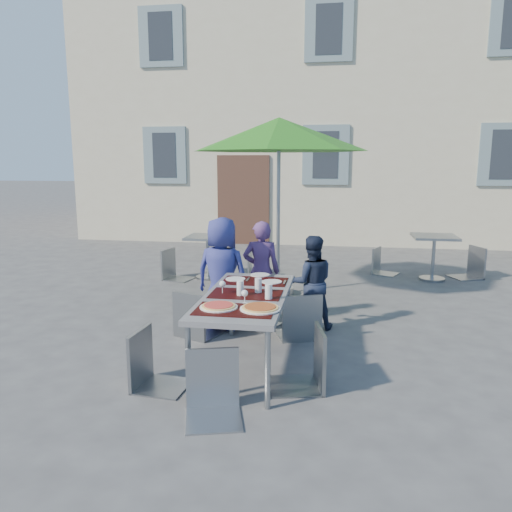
% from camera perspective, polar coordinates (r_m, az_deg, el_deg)
% --- Properties ---
extents(ground, '(90.00, 90.00, 0.00)m').
position_cam_1_polar(ground, '(5.17, 5.24, -12.62)').
color(ground, '#424245').
rests_on(ground, ground).
extents(building, '(13.60, 8.20, 11.10)m').
position_cam_1_polar(building, '(16.48, 8.58, 20.43)').
color(building, '#BAB195').
rests_on(building, ground).
extents(dining_table, '(0.80, 1.85, 0.76)m').
position_cam_1_polar(dining_table, '(4.98, -1.16, -4.99)').
color(dining_table, '#4B4B51').
rests_on(dining_table, ground).
extents(pizza_near_left, '(0.34, 0.34, 0.03)m').
position_cam_1_polar(pizza_near_left, '(4.51, -4.29, -5.74)').
color(pizza_near_left, white).
rests_on(pizza_near_left, dining_table).
extents(pizza_near_right, '(0.36, 0.36, 0.03)m').
position_cam_1_polar(pizza_near_right, '(4.45, 0.48, -5.95)').
color(pizza_near_right, white).
rests_on(pizza_near_right, dining_table).
extents(glassware, '(0.55, 0.47, 0.15)m').
position_cam_1_polar(glassware, '(4.87, -0.56, -3.74)').
color(glassware, silver).
rests_on(glassware, dining_table).
extents(place_settings, '(0.68, 0.53, 0.01)m').
position_cam_1_polar(place_settings, '(5.58, 0.00, -2.57)').
color(place_settings, white).
rests_on(place_settings, dining_table).
extents(child_0, '(0.75, 0.56, 1.39)m').
position_cam_1_polar(child_0, '(6.13, -3.91, -2.02)').
color(child_0, navy).
rests_on(child_0, ground).
extents(child_1, '(0.51, 0.36, 1.31)m').
position_cam_1_polar(child_1, '(6.42, 0.60, -1.78)').
color(child_1, '#57366E').
rests_on(child_1, ground).
extents(child_2, '(0.62, 0.43, 1.17)m').
position_cam_1_polar(child_2, '(6.18, 6.32, -3.02)').
color(child_2, '#1A2239').
rests_on(child_2, ground).
extents(chair_0, '(0.61, 0.61, 1.05)m').
position_cam_1_polar(chair_0, '(5.86, -7.09, -3.43)').
color(chair_0, gray).
rests_on(chair_0, ground).
extents(chair_1, '(0.56, 0.57, 0.97)m').
position_cam_1_polar(chair_1, '(6.14, -0.06, -3.17)').
color(chair_1, gray).
rests_on(chair_1, ground).
extents(chair_2, '(0.60, 0.60, 1.06)m').
position_cam_1_polar(chair_2, '(5.77, 5.09, -3.57)').
color(chair_2, gray).
rests_on(chair_2, ground).
extents(chair_3, '(0.49, 0.48, 1.01)m').
position_cam_1_polar(chair_3, '(4.65, -12.07, -7.67)').
color(chair_3, gray).
rests_on(chair_3, ground).
extents(chair_4, '(0.56, 0.56, 1.06)m').
position_cam_1_polar(chair_4, '(4.56, 6.04, -7.50)').
color(chair_4, gray).
rests_on(chair_4, ground).
extents(chair_5, '(0.55, 0.55, 1.00)m').
position_cam_1_polar(chair_5, '(4.09, -5.03, -10.17)').
color(chair_5, '#91969C').
rests_on(chair_5, ground).
extents(patio_umbrella, '(2.62, 2.62, 2.69)m').
position_cam_1_polar(patio_umbrella, '(7.61, 2.64, 13.56)').
color(patio_umbrella, '#929599').
rests_on(patio_umbrella, ground).
extents(cafe_table_0, '(0.71, 0.71, 0.76)m').
position_cam_1_polar(cafe_table_0, '(8.83, -5.52, 0.79)').
color(cafe_table_0, '#929599').
rests_on(cafe_table_0, ground).
extents(bg_chair_l_0, '(0.54, 0.53, 1.01)m').
position_cam_1_polar(bg_chair_l_0, '(8.85, -9.48, 1.14)').
color(bg_chair_l_0, gray).
rests_on(bg_chair_l_0, ground).
extents(bg_chair_r_0, '(0.44, 0.44, 0.95)m').
position_cam_1_polar(bg_chair_r_0, '(8.69, -1.36, 0.86)').
color(bg_chair_r_0, gray).
rests_on(bg_chair_r_0, ground).
extents(cafe_table_1, '(0.74, 0.74, 0.79)m').
position_cam_1_polar(cafe_table_1, '(9.19, 19.66, 0.78)').
color(cafe_table_1, '#929599').
rests_on(cafe_table_1, ground).
extents(bg_chair_l_1, '(0.54, 0.53, 0.91)m').
position_cam_1_polar(bg_chair_l_1, '(9.46, 14.21, 1.19)').
color(bg_chair_l_1, gray).
rests_on(bg_chair_l_1, ground).
extents(bg_chair_r_1, '(0.62, 0.61, 1.06)m').
position_cam_1_polar(bg_chair_r_1, '(9.63, 23.55, 1.37)').
color(bg_chair_r_1, gray).
rests_on(bg_chair_r_1, ground).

